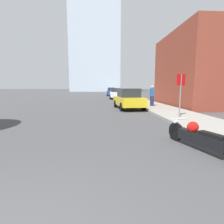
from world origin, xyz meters
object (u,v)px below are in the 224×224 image
Objects in this scene: pedestrian at (152,95)px; parked_car_yellow at (128,99)px; motorcycle at (200,137)px; parked_car_blue at (111,92)px; parked_car_white at (116,93)px; stop_sign at (181,88)px.

parked_car_yellow is at bearing -158.51° from pedestrian.
pedestrian reaches higher than motorcycle.
parked_car_white is at bearing -85.74° from parked_car_blue.
parked_car_blue is 1.81× the size of stop_sign.
parked_car_yellow is 1.88× the size of stop_sign.
motorcycle is at bearing -99.39° from pedestrian.
parked_car_blue is 22.65m from pedestrian.
pedestrian is at bearing 16.19° from parked_car_yellow.
motorcycle is 9.72m from parked_car_yellow.
motorcycle is 33.13m from parked_car_blue.
motorcycle is 1.10× the size of stop_sign.
motorcycle is at bearing -92.35° from parked_car_yellow.
stop_sign reaches higher than parked_car_white.
parked_car_white is 18.02m from stop_sign.
parked_car_yellow reaches higher than motorcycle.
motorcycle is 22.57m from parked_car_white.
parked_car_yellow is (-0.50, 9.69, 0.46)m from motorcycle.
stop_sign is (2.03, -17.88, 0.88)m from parked_car_white.
parked_car_blue is at bearing 95.63° from pedestrian.
parked_car_white is (0.02, 12.86, 0.02)m from parked_car_yellow.
pedestrian is at bearing 88.07° from stop_sign.
parked_car_blue is 2.35× the size of pedestrian.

